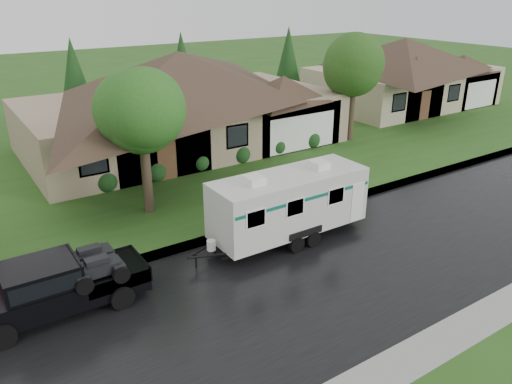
{
  "coord_description": "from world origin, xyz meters",
  "views": [
    {
      "loc": [
        -10.54,
        -13.16,
        9.2
      ],
      "look_at": [
        -0.53,
        2.0,
        1.69
      ],
      "focal_mm": 35.0,
      "sensor_mm": 36.0,
      "label": 1
    }
  ],
  "objects": [
    {
      "name": "shrub_row",
      "position": [
        2.0,
        9.3,
        0.65
      ],
      "size": [
        13.6,
        1.0,
        1.0
      ],
      "color": "#143814",
      "rests_on": "lawn"
    },
    {
      "name": "road",
      "position": [
        0.0,
        -2.0,
        0.01
      ],
      "size": [
        140.0,
        8.0,
        0.01
      ],
      "primitive_type": "cube",
      "color": "black",
      "rests_on": "ground"
    },
    {
      "name": "house_neighbor",
      "position": [
        22.27,
        14.34,
        3.32
      ],
      "size": [
        15.12,
        9.72,
        6.45
      ],
      "color": "#BAAD8A",
      "rests_on": "lawn"
    },
    {
      "name": "travel_trailer",
      "position": [
        0.15,
        0.73,
        1.56
      ],
      "size": [
        6.57,
        2.31,
        2.95
      ],
      "color": "silver",
      "rests_on": "ground"
    },
    {
      "name": "ground",
      "position": [
        0.0,
        0.0,
        0.0
      ],
      "size": [
        140.0,
        140.0,
        0.0
      ],
      "primitive_type": "plane",
      "color": "#284F18",
      "rests_on": "ground"
    },
    {
      "name": "pickup_truck",
      "position": [
        -8.65,
        0.73,
        0.95
      ],
      "size": [
        5.32,
        2.02,
        1.77
      ],
      "color": "black",
      "rests_on": "ground"
    },
    {
      "name": "lawn",
      "position": [
        0.0,
        15.0,
        0.07
      ],
      "size": [
        140.0,
        26.0,
        0.15
      ],
      "primitive_type": "cube",
      "color": "#284F18",
      "rests_on": "ground"
    },
    {
      "name": "tree_right_green",
      "position": [
        11.41,
        9.26,
        4.62
      ],
      "size": [
        3.89,
        3.89,
        6.44
      ],
      "color": "#382B1E",
      "rests_on": "lawn"
    },
    {
      "name": "curb",
      "position": [
        0.0,
        2.25,
        0.07
      ],
      "size": [
        140.0,
        0.5,
        0.15
      ],
      "primitive_type": "cube",
      "color": "gray",
      "rests_on": "ground"
    },
    {
      "name": "tree_left_green",
      "position": [
        -3.52,
        5.87,
        4.42
      ],
      "size": [
        3.72,
        3.72,
        6.16
      ],
      "color": "#382B1E",
      "rests_on": "lawn"
    },
    {
      "name": "house_main",
      "position": [
        2.29,
        13.84,
        3.59
      ],
      "size": [
        19.44,
        10.8,
        6.9
      ],
      "color": "gray",
      "rests_on": "lawn"
    }
  ]
}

